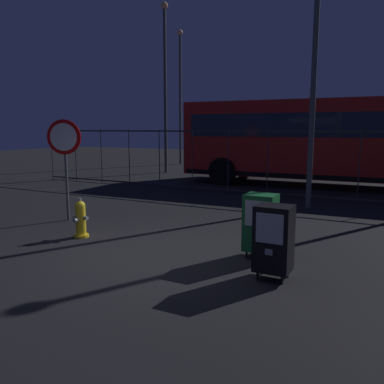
% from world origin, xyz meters
% --- Properties ---
extents(ground_plane, '(60.00, 60.00, 0.00)m').
position_xyz_m(ground_plane, '(0.00, 0.00, 0.00)').
color(ground_plane, black).
extents(fire_hydrant, '(0.33, 0.31, 0.75)m').
position_xyz_m(fire_hydrant, '(-1.66, 0.43, 0.35)').
color(fire_hydrant, yellow).
rests_on(fire_hydrant, ground_plane).
extents(newspaper_box_primary, '(0.48, 0.42, 1.02)m').
position_xyz_m(newspaper_box_primary, '(2.17, 0.02, 0.57)').
color(newspaper_box_primary, black).
rests_on(newspaper_box_primary, ground_plane).
extents(newspaper_box_secondary, '(0.48, 0.42, 1.02)m').
position_xyz_m(newspaper_box_secondary, '(1.71, 0.83, 0.57)').
color(newspaper_box_secondary, black).
rests_on(newspaper_box_secondary, ground_plane).
extents(stop_sign, '(0.71, 0.31, 2.23)m').
position_xyz_m(stop_sign, '(-2.93, 1.37, 1.60)').
color(stop_sign, '#4C4F54').
rests_on(stop_sign, ground_plane).
extents(fence_barrier, '(18.03, 0.04, 2.00)m').
position_xyz_m(fence_barrier, '(-0.00, 6.66, 1.02)').
color(fence_barrier, '#2D2D33').
rests_on(fence_barrier, ground_plane).
extents(bus_near, '(10.59, 3.11, 3.00)m').
position_xyz_m(bus_near, '(1.45, 9.66, 1.71)').
color(bus_near, red).
rests_on(bus_near, ground_plane).
extents(street_light_near_right, '(0.32, 0.32, 7.56)m').
position_xyz_m(street_light_near_right, '(-6.21, 10.92, 4.35)').
color(street_light_near_right, '#4C4F54').
rests_on(street_light_near_right, ground_plane).
extents(street_light_far_left, '(0.32, 0.32, 7.46)m').
position_xyz_m(street_light_far_left, '(-7.86, 15.24, 4.30)').
color(street_light_far_left, '#4C4F54').
rests_on(street_light_far_left, ground_plane).
extents(street_light_far_right, '(0.32, 0.32, 8.32)m').
position_xyz_m(street_light_far_right, '(1.52, 5.35, 4.74)').
color(street_light_far_right, '#4C4F54').
rests_on(street_light_far_right, ground_plane).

